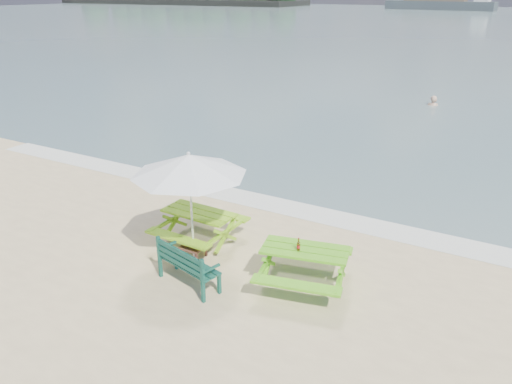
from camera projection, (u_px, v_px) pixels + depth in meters
The scene contains 8 objects.
foam_strip at pixel (297, 210), 12.63m from camera, with size 22.00×0.90×0.01m, color silver.
picnic_table_left at pixel (199, 228), 10.88m from camera, with size 1.61×1.78×0.75m.
picnic_table_right at pixel (304, 267), 9.32m from camera, with size 1.95×2.08×0.76m.
park_bench at pixel (189, 273), 9.36m from camera, with size 1.42×0.76×0.83m.
side_table at pixel (194, 251), 10.32m from camera, with size 0.48×0.48×0.30m.
patio_umbrella at pixel (189, 165), 9.61m from camera, with size 2.40×2.40×2.26m.
beer_bottle at pixel (298, 246), 9.10m from camera, with size 0.06×0.06×0.24m.
swimmer at pixel (432, 114), 24.05m from camera, with size 0.70×0.53×1.74m.
Camera 1 is at (4.83, -5.91, 5.21)m, focal length 35.00 mm.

